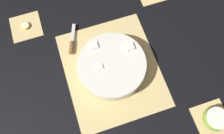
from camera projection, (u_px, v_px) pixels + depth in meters
ground_plane at (112, 70)px, 0.89m from camera, size 6.00×6.00×0.00m
bamboo_mat_center at (112, 70)px, 0.89m from camera, size 0.44×0.37×0.01m
coaster_mat_near_left at (26, 27)px, 0.96m from camera, size 0.13×0.13×0.01m
coaster_mat_far_right at (212, 120)px, 0.82m from camera, size 0.13×0.13×0.01m
fruit_salad_bowl at (112, 66)px, 0.85m from camera, size 0.27×0.27×0.08m
paring_knife at (72, 46)px, 0.91m from camera, size 0.14×0.06×0.02m
apple_half at (215, 119)px, 0.80m from camera, size 0.09×0.09×0.05m
banana_coin_single at (25, 26)px, 0.95m from camera, size 0.04×0.04×0.01m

